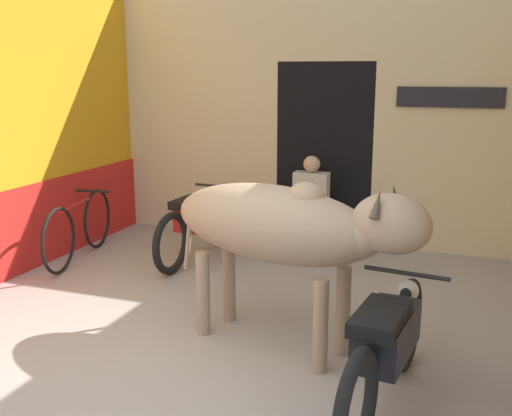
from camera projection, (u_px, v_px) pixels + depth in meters
name	position (u px, v px, depth m)	size (l,w,h in m)	color
wall_left_shopfront	(9.00, 122.00, 6.16)	(0.25, 4.31, 3.29)	orange
wall_back_with_doorway	(318.00, 125.00, 7.55)	(4.94, 0.93, 3.29)	beige
cow	(285.00, 226.00, 4.46)	(2.17, 1.08, 1.38)	tan
motorcycle_near	(386.00, 345.00, 3.71)	(0.58, 1.88, 0.78)	black
motorcycle_far	(199.00, 221.00, 6.80)	(0.58, 1.86, 0.78)	black
bicycle	(79.00, 228.00, 6.78)	(0.47, 1.68, 0.73)	black
shopkeeper_seated	(310.00, 202.00, 7.08)	(0.41, 0.33, 1.14)	#3D3842
plastic_stool	(288.00, 228.00, 7.38)	(0.28, 0.28, 0.40)	#DB6093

